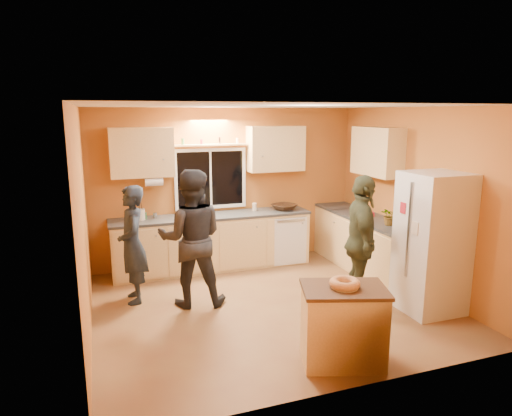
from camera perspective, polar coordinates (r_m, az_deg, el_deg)
name	(u,v)px	position (r m, az deg, el deg)	size (l,w,h in m)	color
ground	(270,305)	(6.23, 1.78, -12.04)	(4.50, 4.50, 0.00)	brown
room_shell	(268,181)	(6.19, 1.53, 3.45)	(4.54, 4.04, 2.61)	#B86D2F
back_counter	(234,240)	(7.60, -2.75, -3.98)	(4.23, 0.62, 0.90)	tan
right_counter	(375,248)	(7.36, 14.71, -4.89)	(0.62, 1.84, 0.90)	tan
refrigerator	(432,243)	(6.21, 21.16, -4.10)	(0.72, 0.70, 1.80)	silver
island	(343,325)	(4.86, 10.82, -14.13)	(0.97, 0.80, 0.81)	tan
bundt_pastry	(345,283)	(4.68, 11.03, -9.22)	(0.31, 0.31, 0.09)	#BB834C
person_left	(133,244)	(6.32, -15.18, -4.42)	(0.58, 0.38, 1.59)	black
person_center	(191,238)	(6.03, -8.09, -3.77)	(0.88, 0.69, 1.82)	black
person_right	(361,242)	(6.05, 13.01, -4.22)	(1.03, 0.43, 1.75)	#2D3220
mixing_bowl	(284,207)	(7.76, 3.54, 0.14)	(0.40, 0.40, 0.10)	#311C10
utensil_crock	(140,214)	(7.23, -14.25, -0.78)	(0.14, 0.14, 0.17)	beige
potted_plant	(390,215)	(6.96, 16.38, -0.87)	(0.27, 0.23, 0.30)	gray
red_box	(369,214)	(7.48, 13.89, -0.74)	(0.16, 0.12, 0.07)	#B31B2A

